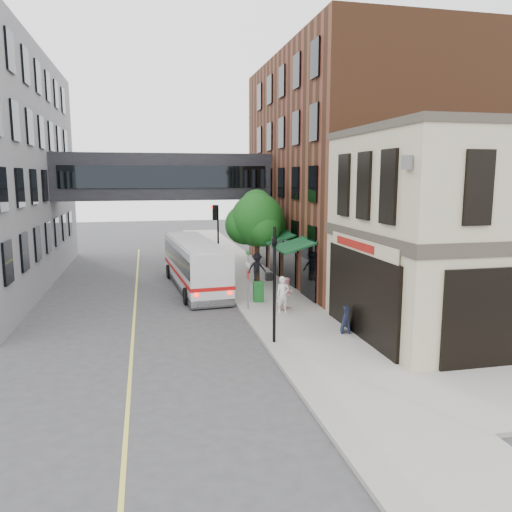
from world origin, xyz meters
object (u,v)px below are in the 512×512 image
pedestrian_b (287,293)px  pedestrian_a (283,295)px  sandwich_board (346,320)px  newspaper_box (258,292)px  pedestrian_c (257,268)px  bus (195,262)px

pedestrian_b → pedestrian_a: bearing=-156.6°
pedestrian_a → sandwich_board: bearing=-66.5°
newspaper_box → sandwich_board: sandwich_board is taller
pedestrian_b → pedestrian_c: pedestrian_c is taller
bus → pedestrian_a: size_ratio=6.02×
pedestrian_c → sandwich_board: (1.46, -10.25, -0.39)m
pedestrian_c → sandwich_board: 10.36m
pedestrian_c → newspaper_box: pedestrian_c is taller
pedestrian_c → sandwich_board: pedestrian_c is taller
bus → pedestrian_b: bearing=-58.6°
pedestrian_a → newspaper_box: pedestrian_a is taller
pedestrian_a → sandwich_board: size_ratio=1.65×
pedestrian_c → sandwich_board: size_ratio=1.74×
pedestrian_c → pedestrian_b: bearing=-100.9°
bus → pedestrian_c: 3.76m
pedestrian_b → pedestrian_c: (-0.12, 6.21, 0.13)m
pedestrian_a → newspaper_box: size_ratio=1.69×
bus → sandwich_board: bus is taller
bus → pedestrian_c: bus is taller
pedestrian_a → pedestrian_b: 0.67m
bus → pedestrian_a: 7.68m
bus → sandwich_board: size_ratio=9.93×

